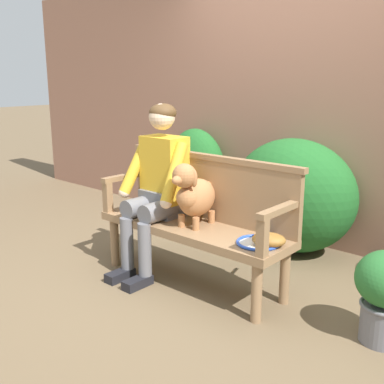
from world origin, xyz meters
name	(u,v)px	position (x,y,z in m)	size (l,w,h in m)	color
ground_plane	(192,282)	(0.00, 0.00, 0.00)	(40.00, 40.00, 0.00)	brown
brick_garden_fence	(299,104)	(0.00, 1.52, 1.27)	(8.00, 0.30, 2.54)	#936651
hedge_bush_mid_right	(195,176)	(-1.00, 1.20, 0.50)	(0.73, 0.49, 1.00)	#1E5B23
hedge_bush_far_right	(293,195)	(0.21, 1.11, 0.50)	(1.15, 0.87, 1.01)	#1E5B23
garden_bench	(192,233)	(0.00, 0.00, 0.39)	(1.55, 0.46, 0.46)	#93704C
bench_backrest	(210,187)	(0.00, 0.20, 0.71)	(1.59, 0.06, 0.50)	#93704C
bench_armrest_left_end	(118,185)	(-0.74, -0.08, 0.66)	(0.06, 0.46, 0.28)	#93704C
bench_armrest_right_end	(273,222)	(0.74, -0.08, 0.66)	(0.06, 0.46, 0.28)	#93704C
person_seated	(158,182)	(-0.35, -0.01, 0.73)	(0.56, 0.63, 1.33)	black
dog_on_bench	(194,194)	(0.03, -0.02, 0.70)	(0.27, 0.49, 0.48)	#AD7042
tennis_racket	(259,241)	(0.59, 0.01, 0.47)	(0.36, 0.58, 0.03)	blue
baseball_glove	(269,240)	(0.67, -0.01, 0.51)	(0.22, 0.17, 0.09)	#9E6B2D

